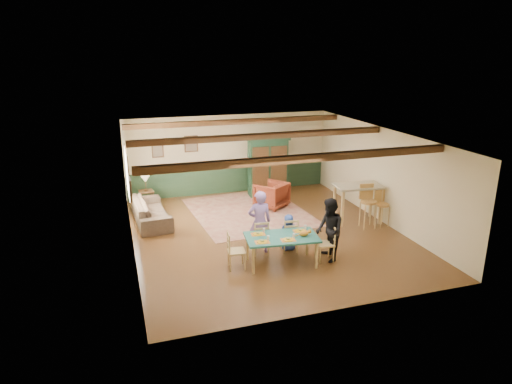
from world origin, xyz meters
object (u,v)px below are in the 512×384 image
object	(u,v)px
dining_chair_far_left	(260,237)
dining_chair_end_left	(236,250)
dining_table	(281,250)
end_table	(147,199)
dining_chair_end_right	(325,243)
person_woman	(329,230)
bar_stool_left	(368,207)
table_lamp	(146,183)
person_child	(289,232)
sofa	(151,211)
counter_table	(357,203)
armchair	(271,195)
person_man	(260,222)
dining_chair_far_right	(289,235)
armoire	(268,167)
bar_stool_right	(382,209)
cat	(304,233)

from	to	relation	value
dining_chair_far_left	dining_chair_end_left	world-z (taller)	same
dining_table	end_table	world-z (taller)	dining_table
dining_chair_end_right	person_woman	xyz separation A→B (m)	(0.09, -0.01, 0.32)
bar_stool_left	person_woman	bearing A→B (deg)	-135.89
dining_table	end_table	bearing A→B (deg)	117.40
table_lamp	bar_stool_left	xyz separation A→B (m)	(5.74, -3.69, -0.16)
person_child	sofa	distance (m)	4.30
person_child	counter_table	xyz separation A→B (m)	(2.60, 1.22, 0.09)
dining_chair_end_right	bar_stool_left	world-z (taller)	bar_stool_left
dining_chair_end_left	end_table	world-z (taller)	dining_chair_end_left
armchair	bar_stool_left	bearing A→B (deg)	93.40
armchair	dining_table	bearing A→B (deg)	38.51
dining_chair_end_left	person_child	bearing A→B (deg)	-62.70
dining_chair_end_right	person_man	xyz separation A→B (m)	(-1.33, 0.89, 0.36)
dining_chair_far_right	dining_chair_end_right	bearing A→B (deg)	136.17
person_man	armoire	distance (m)	4.65
dining_chair_end_left	table_lamp	world-z (taller)	table_lamp
sofa	bar_stool_left	xyz separation A→B (m)	(5.74, -2.28, 0.28)
armchair	end_table	distance (m)	3.96
person_woman	dining_chair_end_right	bearing A→B (deg)	-90.00
dining_chair_end_left	dining_chair_far_left	bearing A→B (deg)	-46.17
armoire	bar_stool_left	xyz separation A→B (m)	(1.69, -3.69, -0.39)
dining_chair_end_left	end_table	distance (m)	5.22
dining_table	armoire	size ratio (longest dim) A/B	0.82
bar_stool_right	dining_chair_end_right	bearing A→B (deg)	-156.75
dining_table	bar_stool_right	distance (m)	3.80
dining_chair_far_right	person_child	xyz separation A→B (m)	(0.01, 0.07, 0.03)
cat	dining_chair_end_right	bearing A→B (deg)	9.46
person_child	counter_table	size ratio (longest dim) A/B	0.69
dining_chair_end_right	bar_stool_right	bearing A→B (deg)	127.39
armchair	counter_table	size ratio (longest dim) A/B	0.67
armoire	dining_chair_end_right	bearing A→B (deg)	-90.31
bar_stool_right	armchair	bearing A→B (deg)	126.32
sofa	end_table	size ratio (longest dim) A/B	4.27
dining_table	bar_stool_left	bearing A→B (deg)	24.37
person_man	cat	bearing A→B (deg)	136.55
dining_table	dining_chair_far_left	world-z (taller)	dining_chair_far_left
person_man	person_child	bearing A→B (deg)	-180.00
end_table	table_lamp	xyz separation A→B (m)	(0.00, 0.00, 0.51)
sofa	end_table	bearing A→B (deg)	-3.73
person_man	end_table	distance (m)	4.95
person_child	armoire	distance (m)	4.55
dining_chair_far_right	dining_chair_end_left	size ratio (longest dim) A/B	1.00
dining_chair_far_right	counter_table	xyz separation A→B (m)	(2.61, 1.29, 0.12)
dining_chair_end_right	person_man	size ratio (longest dim) A/B	0.55
dining_chair_far_right	sofa	xyz separation A→B (m)	(-3.07, 3.07, -0.11)
dining_chair_far_left	dining_chair_end_right	xyz separation A→B (m)	(1.34, -0.82, 0.00)
dining_chair_end_right	person_child	world-z (taller)	person_child
dining_table	dining_chair_far_left	bearing A→B (deg)	112.59
bar_stool_left	armchair	bearing A→B (deg)	134.79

